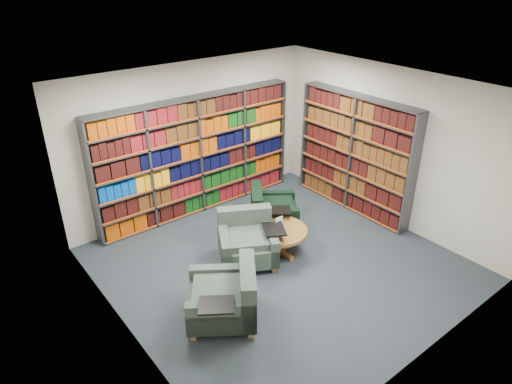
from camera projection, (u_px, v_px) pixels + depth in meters
room_shell at (281, 185)px, 6.65m from camera, size 5.02×5.02×2.82m
bookshelf_back at (198, 156)px, 8.43m from camera, size 4.00×0.28×2.20m
bookshelf_right at (354, 154)px, 8.50m from camera, size 0.28×2.50×2.20m
chair_teal_left at (247, 241)px, 7.30m from camera, size 1.18×1.18×0.79m
chair_green_right at (270, 212)px, 8.19m from camera, size 1.13×1.15×0.74m
chair_teal_front at (228, 299)px, 6.05m from camera, size 1.24×1.24×0.81m
coffee_table at (279, 234)px, 7.43m from camera, size 0.93×0.93×0.65m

